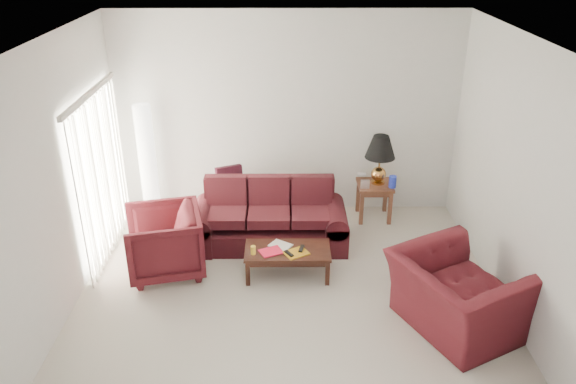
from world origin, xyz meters
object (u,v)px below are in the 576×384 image
Objects in this scene: armchair_right at (457,295)px; coffee_table at (288,262)px; sofa at (269,216)px; end_table at (374,201)px; armchair_left at (164,242)px; floor_lamp at (148,162)px.

armchair_right reaches higher than coffee_table.
sofa is 2.74m from armchair_right.
armchair_left is at bearing -153.33° from end_table.
end_table is 0.31× the size of floor_lamp.
floor_lamp is 1.39× the size of armchair_right.
coffee_table is (2.03, -1.58, -0.70)m from floor_lamp.
floor_lamp reaches higher than coffee_table.
sofa is 1.46m from armchair_left.
sofa is 3.79× the size of end_table.
armchair_left is at bearing 175.72° from coffee_table.
sofa reaches higher than end_table.
end_table is 3.39m from floor_lamp.
end_table reaches higher than coffee_table.
armchair_right is at bearing -34.24° from floor_lamp.
floor_lamp is 1.67× the size of coffee_table.
sofa is 1.65× the size of armchair_right.
armchair_left is (-1.30, -0.67, -0.01)m from sofa.
coffee_table is at bearing 33.09° from armchair_right.
end_table is 0.43× the size of armchair_right.
armchair_left is 3.55m from armchair_right.
end_table is (1.55, 0.76, -0.15)m from sofa.
floor_lamp is (-3.33, 0.05, 0.61)m from end_table.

